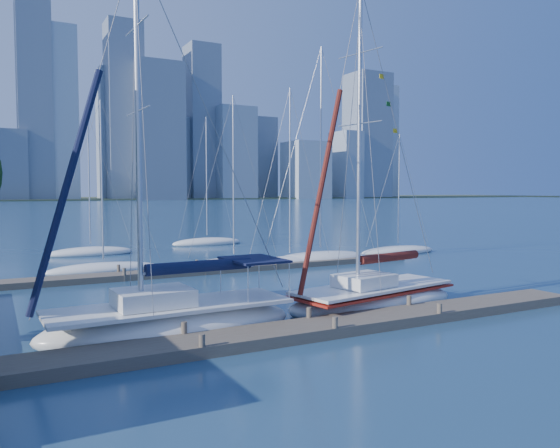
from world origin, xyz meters
TOP-DOWN VIEW (x-y plane):
  - ground at (0.00, 0.00)m, footprint 700.00×700.00m
  - near_dock at (0.00, 0.00)m, footprint 26.00×2.00m
  - far_dock at (2.00, 16.00)m, footprint 30.00×1.80m
  - far_shore at (0.00, 320.00)m, footprint 800.00×100.00m
  - sailboat_navy at (-5.00, 2.43)m, footprint 9.65×3.49m
  - sailboat_maroon at (4.36, 2.56)m, footprint 9.05×4.35m
  - bg_boat_1 at (-4.44, 19.37)m, footprint 7.43×4.50m
  - bg_boat_2 at (4.08, 17.88)m, footprint 6.57×2.11m
  - bg_boat_3 at (7.86, 16.67)m, footprint 6.10×3.26m
  - bg_boat_4 at (10.52, 16.84)m, footprint 8.56×4.78m
  - bg_boat_5 at (19.29, 18.58)m, footprint 7.65×2.95m
  - bg_boat_6 at (-3.68, 29.53)m, footprint 7.05×2.98m
  - bg_boat_7 at (7.73, 33.11)m, footprint 7.26×4.50m
  - skyline at (23.62, 290.59)m, footprint 502.93×51.31m

SIDE VIEW (x-z plane):
  - ground at x=0.00m, z-range 0.00..0.00m
  - far_shore at x=0.00m, z-range -0.75..0.75m
  - far_dock at x=2.00m, z-range 0.00..0.36m
  - near_dock at x=0.00m, z-range 0.00..0.40m
  - bg_boat_5 at x=19.29m, z-range -4.91..5.35m
  - bg_boat_1 at x=-4.44m, z-range -5.46..5.90m
  - bg_boat_2 at x=4.08m, z-range -5.82..6.29m
  - bg_boat_6 at x=-3.68m, z-range -5.66..6.14m
  - bg_boat_7 at x=7.73m, z-range -6.09..6.59m
  - bg_boat_3 at x=7.86m, z-range -6.11..6.62m
  - bg_boat_4 at x=10.52m, z-range -7.69..8.31m
  - sailboat_navy at x=-5.00m, z-range -6.18..8.27m
  - sailboat_maroon at x=4.36m, z-range -6.19..8.46m
  - skyline at x=23.62m, z-range -24.74..97.93m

